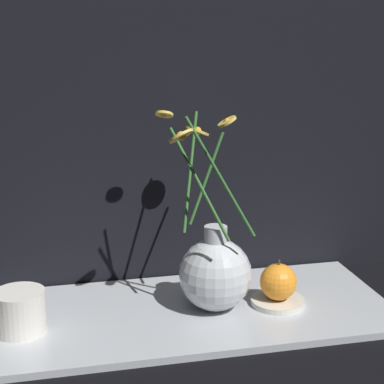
# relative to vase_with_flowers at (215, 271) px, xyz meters

# --- Properties ---
(ground_plane) EXTENTS (6.00, 6.00, 0.00)m
(ground_plane) POSITION_rel_vase_with_flowers_xyz_m (-0.06, 0.01, -0.08)
(ground_plane) COLOR black
(shelf) EXTENTS (0.72, 0.31, 0.01)m
(shelf) POSITION_rel_vase_with_flowers_xyz_m (-0.06, 0.01, -0.08)
(shelf) COLOR #B2B7BC
(shelf) RESTS_ON ground_plane
(vase_with_flowers) EXTENTS (0.16, 0.21, 0.35)m
(vase_with_flowers) POSITION_rel_vase_with_flowers_xyz_m (0.00, 0.00, 0.00)
(vase_with_flowers) COLOR silver
(vase_with_flowers) RESTS_ON shelf
(yellow_mug) EXTENTS (0.09, 0.08, 0.07)m
(yellow_mug) POSITION_rel_vase_with_flowers_xyz_m (-0.32, -0.01, -0.04)
(yellow_mug) COLOR silver
(yellow_mug) RESTS_ON shelf
(saucer_plate) EXTENTS (0.09, 0.09, 0.01)m
(saucer_plate) POSITION_rel_vase_with_flowers_xyz_m (0.11, -0.01, -0.06)
(saucer_plate) COLOR silver
(saucer_plate) RESTS_ON shelf
(orange_fruit) EXTENTS (0.06, 0.06, 0.07)m
(orange_fruit) POSITION_rel_vase_with_flowers_xyz_m (0.11, -0.01, -0.03)
(orange_fruit) COLOR orange
(orange_fruit) RESTS_ON saucer_plate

